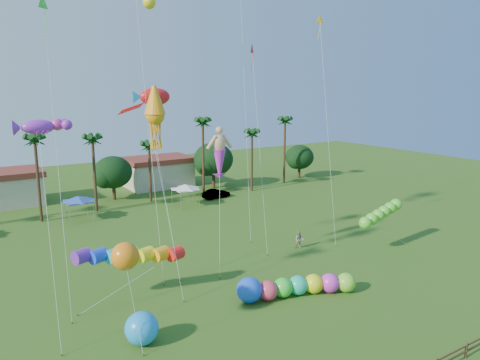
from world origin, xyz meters
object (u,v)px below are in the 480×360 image
car_b (216,194)px  caterpillar_inflatable (292,287)px  spectator_b (299,240)px  blue_ball (142,328)px

car_b → caterpillar_inflatable: (-11.30, -31.34, 0.16)m
spectator_b → blue_ball: size_ratio=0.84×
car_b → spectator_b: bearing=165.0°
spectator_b → blue_ball: bearing=-118.0°
car_b → blue_ball: (-23.71, -31.43, 0.40)m
blue_ball → car_b: bearing=53.0°
car_b → caterpillar_inflatable: caterpillar_inflatable is taller
spectator_b → caterpillar_inflatable: caterpillar_inflatable is taller
caterpillar_inflatable → spectator_b: bearing=65.9°
car_b → blue_ball: size_ratio=1.91×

